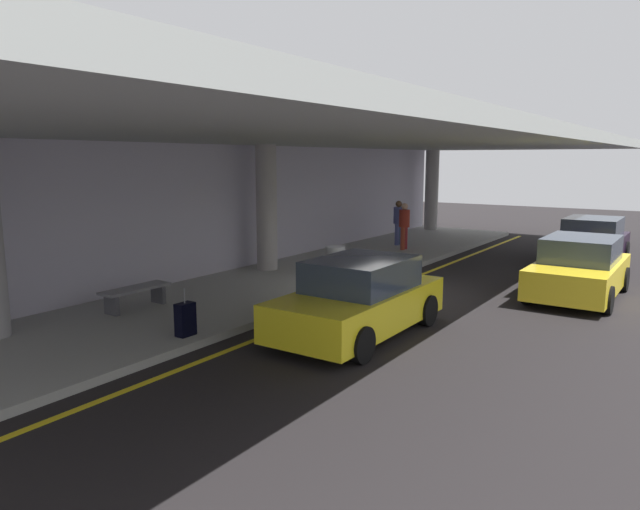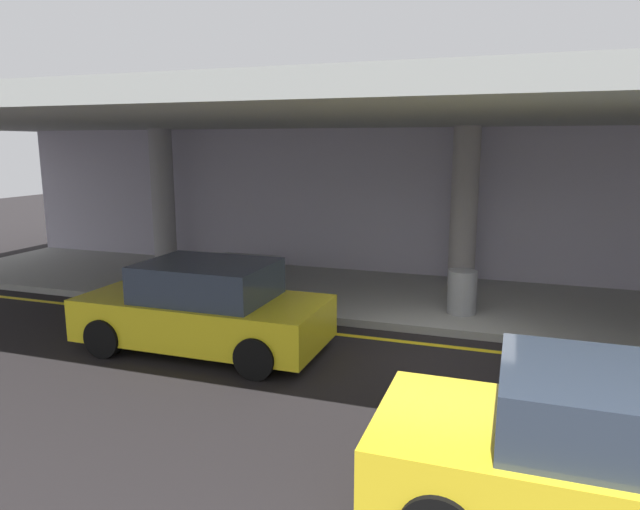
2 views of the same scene
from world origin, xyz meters
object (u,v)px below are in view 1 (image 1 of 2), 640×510
(person_waiting_for_ride, at_px, (398,220))
(support_column_center, at_px, (432,190))
(support_column_left_mid, at_px, (267,208))
(car_yellow_taxi, at_px, (359,299))
(traveler_with_luggage, at_px, (404,223))
(suitcase_upright_primary, at_px, (185,319))
(trash_bin_steel, at_px, (335,261))
(car_black, at_px, (592,242))
(bench_metal, at_px, (136,293))
(car_yellow_taxi_no2, at_px, (579,269))

(person_waiting_for_ride, bearing_deg, support_column_center, 23.18)
(support_column_left_mid, height_order, car_yellow_taxi, support_column_left_mid)
(car_yellow_taxi, relative_size, traveler_with_luggage, 2.44)
(suitcase_upright_primary, relative_size, trash_bin_steel, 1.06)
(car_yellow_taxi, bearing_deg, trash_bin_steel, -141.62)
(car_black, relative_size, suitcase_upright_primary, 4.56)
(car_yellow_taxi, bearing_deg, car_black, 168.38)
(traveler_with_luggage, bearing_deg, bench_metal, 102.48)
(support_column_left_mid, distance_m, support_column_center, 12.00)
(support_column_left_mid, height_order, suitcase_upright_primary, support_column_left_mid)
(trash_bin_steel, bearing_deg, car_yellow_taxi_no2, -72.97)
(car_yellow_taxi, bearing_deg, car_yellow_taxi_no2, 153.28)
(car_black, distance_m, bench_metal, 14.44)
(car_yellow_taxi_no2, height_order, trash_bin_steel, car_yellow_taxi_no2)
(car_black, xyz_separation_m, trash_bin_steel, (-7.14, 5.40, -0.14))
(support_column_left_mid, bearing_deg, bench_metal, -174.08)
(person_waiting_for_ride, xyz_separation_m, bench_metal, (-11.86, 0.44, -0.61))
(traveler_with_luggage, bearing_deg, car_yellow_taxi_no2, 169.26)
(bench_metal, bearing_deg, suitcase_upright_primary, -107.84)
(suitcase_upright_primary, bearing_deg, car_black, 8.30)
(support_column_left_mid, height_order, car_black, support_column_left_mid)
(car_yellow_taxi, bearing_deg, suitcase_upright_primary, -45.73)
(car_black, relative_size, bench_metal, 2.56)
(car_yellow_taxi, height_order, car_black, same)
(car_yellow_taxi_no2, distance_m, person_waiting_for_ride, 8.59)
(suitcase_upright_primary, bearing_deg, support_column_center, 37.06)
(support_column_left_mid, height_order, support_column_center, same)
(car_yellow_taxi_no2, relative_size, person_waiting_for_ride, 2.44)
(suitcase_upright_primary, height_order, bench_metal, suitcase_upright_primary)
(car_yellow_taxi, distance_m, traveler_with_luggage, 10.08)
(car_yellow_taxi_no2, height_order, suitcase_upright_primary, car_yellow_taxi_no2)
(car_yellow_taxi_no2, height_order, traveler_with_luggage, traveler_with_luggage)
(support_column_center, height_order, car_yellow_taxi, support_column_center)
(support_column_center, bearing_deg, bench_metal, -178.20)
(person_waiting_for_ride, bearing_deg, suitcase_upright_primary, -158.56)
(support_column_left_mid, bearing_deg, traveler_with_luggage, -16.38)
(car_yellow_taxi, height_order, bench_metal, car_yellow_taxi)
(car_yellow_taxi_no2, bearing_deg, trash_bin_steel, -73.00)
(person_waiting_for_ride, bearing_deg, car_black, -71.18)
(car_yellow_taxi_no2, xyz_separation_m, person_waiting_for_ride, (4.60, 7.25, 0.40))
(support_column_left_mid, distance_m, car_black, 10.70)
(bench_metal, bearing_deg, car_yellow_taxi, -72.21)
(support_column_center, xyz_separation_m, person_waiting_for_ride, (-5.34, -0.98, -0.86))
(traveler_with_luggage, xyz_separation_m, person_waiting_for_ride, (0.94, 0.70, 0.00))
(car_yellow_taxi, distance_m, car_yellow_taxi_no2, 6.45)
(car_yellow_taxi, distance_m, person_waiting_for_ride, 11.20)
(car_black, relative_size, person_waiting_for_ride, 2.44)
(car_yellow_taxi_no2, distance_m, bench_metal, 10.58)
(traveler_with_luggage, distance_m, bench_metal, 11.00)
(car_yellow_taxi_no2, distance_m, trash_bin_steel, 6.26)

